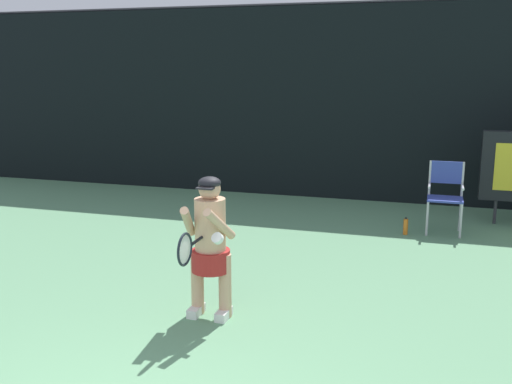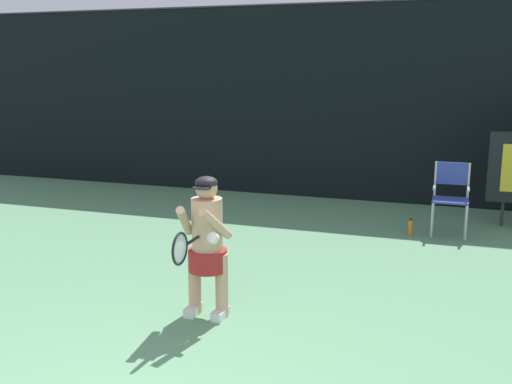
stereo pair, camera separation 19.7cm
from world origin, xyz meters
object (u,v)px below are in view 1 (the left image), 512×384
(tennis_player, at_px, (210,242))
(umpire_chair, at_px, (445,193))
(tennis_racket, at_px, (186,249))
(water_bottle, at_px, (406,227))

(tennis_player, bearing_deg, umpire_chair, 59.93)
(tennis_player, distance_m, tennis_racket, 0.53)
(umpire_chair, relative_size, water_bottle, 4.08)
(water_bottle, height_order, tennis_player, tennis_player)
(water_bottle, height_order, tennis_racket, tennis_racket)
(water_bottle, distance_m, tennis_player, 4.08)
(tennis_player, height_order, tennis_racket, tennis_player)
(tennis_racket, bearing_deg, tennis_player, 104.86)
(umpire_chair, height_order, tennis_racket, umpire_chair)
(water_bottle, bearing_deg, tennis_player, -115.49)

